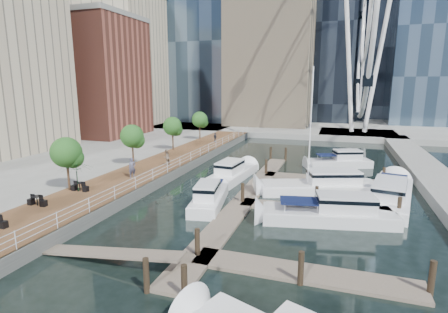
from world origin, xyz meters
The scene contains 17 objects.
ground centered at (0.00, 0.00, 0.00)m, with size 520.00×520.00×0.00m, color black.
boardwalk centered at (-9.00, 15.00, 0.50)m, with size 6.00×60.00×1.00m, color brown.
seawall centered at (-6.00, 15.00, 0.50)m, with size 0.25×60.00×1.00m, color #595954.
land_far centered at (0.00, 102.00, 0.50)m, with size 200.00×114.00×1.00m, color gray.
breakwater centered at (20.00, 20.00, 0.50)m, with size 4.00×60.00×1.00m, color gray.
pier centered at (14.00, 52.00, 0.50)m, with size 14.00×12.00×1.00m, color gray.
railing centered at (-6.10, 15.00, 1.52)m, with size 0.10×60.00×1.05m, color white, non-canonical shape.
floating_docks centered at (7.97, 9.98, 0.49)m, with size 16.00×34.00×2.60m.
midrise_condos centered at (-33.57, 26.82, 13.42)m, with size 19.00×67.00×28.00m.
street_trees centered at (-11.40, 14.00, 4.29)m, with size 2.60×42.60×4.60m.
cafe_tables centered at (-10.40, -2.00, 1.37)m, with size 2.50×13.70×0.74m.
yacht_foreground centered at (10.06, 6.02, 0.00)m, with size 2.81×10.48×2.15m, color silver, non-canonical shape.
pedestrian_near centered at (-8.51, 9.28, 1.98)m, with size 0.72×0.47×1.97m, color #46475D.
pedestrian_mid centered at (-7.87, 15.21, 1.89)m, with size 0.87×0.68×1.79m, color #7C6856.
pedestrian_far centered at (-8.04, 32.10, 1.76)m, with size 0.89×0.37×1.53m, color #353943.
moored_yachts centered at (8.70, 11.86, 0.00)m, with size 19.48×39.17×11.50m.
cafe_seating centered at (-9.79, -3.16, 2.25)m, with size 4.83×14.01×2.60m.
Camera 1 is at (10.32, -19.35, 9.89)m, focal length 28.00 mm.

